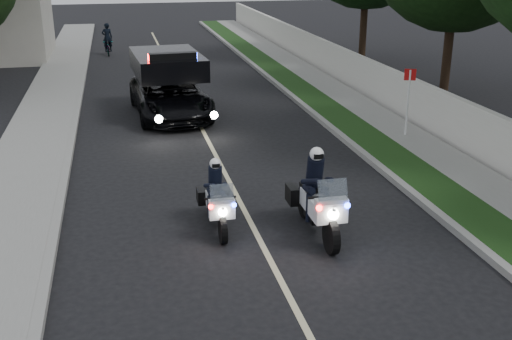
{
  "coord_description": "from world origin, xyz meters",
  "views": [
    {
      "loc": [
        -2.59,
        -9.59,
        5.64
      ],
      "look_at": [
        0.25,
        2.96,
        1.0
      ],
      "focal_mm": 43.46,
      "sensor_mm": 36.0,
      "label": 1
    }
  ],
  "objects": [
    {
      "name": "police_moto_right",
      "position": [
        1.23,
        1.59,
        0.0
      ],
      "size": [
        0.77,
        2.17,
        1.84
      ],
      "primitive_type": null,
      "rotation": [
        0.0,
        0.0,
        -0.01
      ],
      "color": "silver",
      "rests_on": "ground"
    },
    {
      "name": "property_wall",
      "position": [
        7.1,
        10.0,
        0.75
      ],
      "size": [
        0.22,
        60.0,
        1.5
      ],
      "primitive_type": "cube",
      "color": "beige",
      "rests_on": "ground"
    },
    {
      "name": "grass_verge",
      "position": [
        4.8,
        10.0,
        0.08
      ],
      "size": [
        1.2,
        60.0,
        0.16
      ],
      "primitive_type": "cube",
      "color": "#193814",
      "rests_on": "ground"
    },
    {
      "name": "sign_post",
      "position": [
        6.0,
        7.39,
        0.0
      ],
      "size": [
        0.46,
        0.46,
        2.28
      ],
      "primitive_type": null,
      "rotation": [
        0.0,
        0.0,
        -0.34
      ],
      "color": "red",
      "rests_on": "ground"
    },
    {
      "name": "bicycle",
      "position": [
        -2.98,
        25.87,
        0.0
      ],
      "size": [
        0.6,
        1.56,
        0.8
      ],
      "primitive_type": "imported",
      "rotation": [
        0.0,
        0.0,
        0.04
      ],
      "color": "black",
      "rests_on": "ground"
    },
    {
      "name": "sidewalk_left",
      "position": [
        -5.2,
        10.0,
        0.08
      ],
      "size": [
        2.0,
        60.0,
        0.16
      ],
      "primitive_type": "cube",
      "color": "gray",
      "rests_on": "ground"
    },
    {
      "name": "lane_marking",
      "position": [
        0.0,
        10.0,
        0.0
      ],
      "size": [
        0.12,
        50.0,
        0.01
      ],
      "primitive_type": "cube",
      "color": "#BFB78C",
      "rests_on": "ground"
    },
    {
      "name": "curb_left",
      "position": [
        -4.1,
        10.0,
        0.07
      ],
      "size": [
        0.2,
        60.0,
        0.15
      ],
      "primitive_type": "cube",
      "color": "gray",
      "rests_on": "ground"
    },
    {
      "name": "police_suv",
      "position": [
        -0.83,
        11.88,
        0.0
      ],
      "size": [
        2.75,
        5.38,
        2.55
      ],
      "primitive_type": "imported",
      "rotation": [
        0.0,
        0.0,
        0.06
      ],
      "color": "black",
      "rests_on": "ground"
    },
    {
      "name": "sidewalk_right",
      "position": [
        6.1,
        10.0,
        0.08
      ],
      "size": [
        1.4,
        60.0,
        0.16
      ],
      "primitive_type": "cube",
      "color": "gray",
      "rests_on": "ground"
    },
    {
      "name": "curb_right",
      "position": [
        4.1,
        10.0,
        0.07
      ],
      "size": [
        0.2,
        60.0,
        0.15
      ],
      "primitive_type": "cube",
      "color": "gray",
      "rests_on": "ground"
    },
    {
      "name": "police_moto_left",
      "position": [
        -0.74,
        2.32,
        0.0
      ],
      "size": [
        0.66,
        1.8,
        1.52
      ],
      "primitive_type": null,
      "rotation": [
        0.0,
        0.0,
        -0.02
      ],
      "color": "silver",
      "rests_on": "ground"
    },
    {
      "name": "cyclist",
      "position": [
        -2.98,
        25.87,
        0.0
      ],
      "size": [
        0.58,
        0.4,
        1.54
      ],
      "primitive_type": "imported",
      "rotation": [
        0.0,
        0.0,
        3.2
      ],
      "color": "black",
      "rests_on": "ground"
    },
    {
      "name": "ground",
      "position": [
        0.0,
        0.0,
        0.0
      ],
      "size": [
        120.0,
        120.0,
        0.0
      ],
      "primitive_type": "plane",
      "color": "black",
      "rests_on": "ground"
    },
    {
      "name": "tree_right_d",
      "position": [
        9.99,
        20.94,
        0.0
      ],
      "size": [
        8.85,
        8.85,
        12.26
      ],
      "primitive_type": null,
      "rotation": [
        0.0,
        0.0,
        0.23
      ],
      "color": "#153A13",
      "rests_on": "ground"
    },
    {
      "name": "tree_right_c",
      "position": [
        10.33,
        12.91,
        0.0
      ],
      "size": [
        8.18,
        8.18,
        11.47
      ],
      "primitive_type": null,
      "rotation": [
        0.0,
        0.0,
        0.21
      ],
      "color": "#173611",
      "rests_on": "ground"
    }
  ]
}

